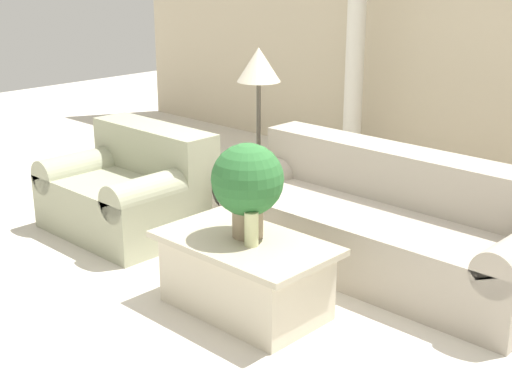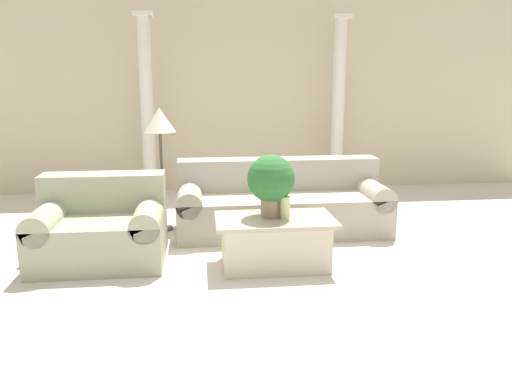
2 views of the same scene
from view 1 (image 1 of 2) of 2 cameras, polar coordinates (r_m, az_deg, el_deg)
ground_plane at (r=4.97m, az=2.03°, el=-6.95°), size 16.00×16.00×0.00m
wall_back at (r=7.02m, az=19.05°, el=13.15°), size 10.00×0.06×3.20m
sofa_long at (r=5.10m, az=10.21°, el=-2.52°), size 2.39×0.95×0.81m
loveseat at (r=5.83m, az=-9.96°, el=0.26°), size 1.22×0.95×0.81m
coffee_table at (r=4.45m, az=-0.87°, el=-6.61°), size 1.11×0.65×0.47m
potted_plant at (r=4.30m, az=-0.68°, el=0.76°), size 0.44×0.44×0.59m
pillar_candle at (r=4.24m, az=-0.37°, el=-2.98°), size 0.08×0.08×0.21m
floor_lamp at (r=5.83m, az=0.22°, el=9.46°), size 0.36×0.36×1.43m
column_left at (r=7.32m, az=7.99°, el=12.20°), size 0.26×0.26×2.66m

